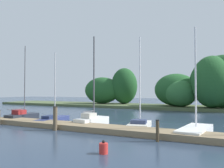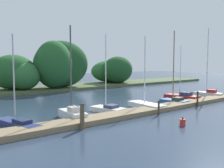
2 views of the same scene
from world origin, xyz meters
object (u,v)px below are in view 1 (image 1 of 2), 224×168
(sailboat_3, at_px, (140,124))
(sailboat_0, at_px, (23,116))
(sailboat_2, at_px, (93,119))
(mooring_piling_1, at_px, (55,118))
(sailboat_1, at_px, (54,118))
(sailboat_4, at_px, (196,130))
(mooring_piling_2, at_px, (157,131))
(channel_buoy_0, at_px, (104,148))

(sailboat_3, bearing_deg, sailboat_0, 82.42)
(sailboat_2, relative_size, sailboat_3, 1.05)
(mooring_piling_1, bearing_deg, sailboat_2, 70.56)
(mooring_piling_1, bearing_deg, sailboat_3, 36.16)
(sailboat_1, xyz_separation_m, sailboat_4, (11.33, -0.52, 0.01))
(sailboat_4, height_order, mooring_piling_1, sailboat_4)
(sailboat_1, bearing_deg, sailboat_2, -102.74)
(sailboat_0, xyz_separation_m, mooring_piling_2, (12.86, -2.86, 0.17))
(sailboat_3, distance_m, sailboat_4, 3.85)
(sailboat_1, distance_m, mooring_piling_2, 10.38)
(channel_buoy_0, bearing_deg, mooring_piling_2, 66.55)
(sailboat_3, xyz_separation_m, mooring_piling_1, (-4.64, -3.39, 0.48))
(sailboat_1, distance_m, mooring_piling_1, 4.30)
(sailboat_1, relative_size, mooring_piling_1, 3.74)
(sailboat_4, bearing_deg, mooring_piling_2, 158.32)
(sailboat_4, bearing_deg, mooring_piling_1, 113.52)
(channel_buoy_0, bearing_deg, sailboat_2, 125.24)
(sailboat_2, relative_size, channel_buoy_0, 12.02)
(sailboat_2, distance_m, sailboat_3, 3.62)
(sailboat_3, distance_m, channel_buoy_0, 6.84)
(sailboat_0, bearing_deg, sailboat_3, -85.42)
(sailboat_3, bearing_deg, mooring_piling_1, 114.51)
(mooring_piling_1, bearing_deg, channel_buoy_0, -31.48)
(sailboat_0, height_order, mooring_piling_2, sailboat_0)
(sailboat_2, bearing_deg, sailboat_0, 99.70)
(sailboat_2, height_order, sailboat_4, sailboat_2)
(sailboat_0, bearing_deg, sailboat_1, -80.37)
(sailboat_3, relative_size, mooring_piling_2, 5.77)
(sailboat_3, bearing_deg, sailboat_1, 80.37)
(sailboat_3, relative_size, sailboat_4, 1.00)
(sailboat_2, bearing_deg, sailboat_1, 94.70)
(sailboat_4, height_order, mooring_piling_2, sailboat_4)
(sailboat_0, bearing_deg, mooring_piling_2, -102.03)
(sailboat_1, xyz_separation_m, channel_buoy_0, (8.45, -6.52, -0.06))
(sailboat_3, bearing_deg, sailboat_2, 85.11)
(mooring_piling_1, xyz_separation_m, channel_buoy_0, (5.54, -3.39, -0.57))
(channel_buoy_0, bearing_deg, sailboat_0, 152.32)
(sailboat_4, distance_m, mooring_piling_1, 8.82)
(sailboat_1, bearing_deg, mooring_piling_2, -119.24)
(sailboat_1, xyz_separation_m, mooring_piling_2, (9.82, -3.35, 0.28))
(mooring_piling_2, bearing_deg, sailboat_1, 161.18)
(sailboat_2, distance_m, channel_buoy_0, 7.78)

